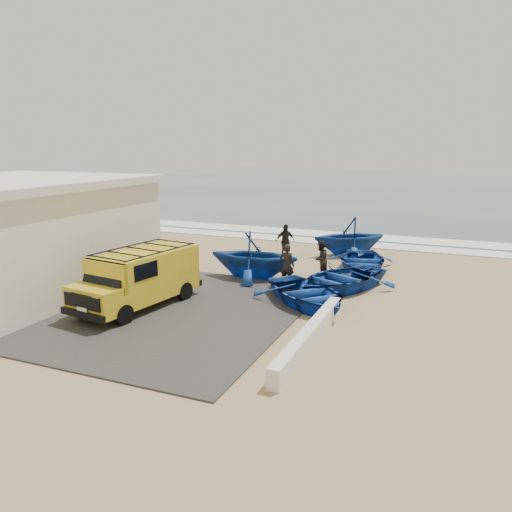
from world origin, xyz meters
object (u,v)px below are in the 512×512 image
(building, at_px, (8,234))
(parapet, at_px, (310,336))
(fisherman_front, at_px, (287,265))
(van, at_px, (140,276))
(fisherman_back, at_px, (285,241))
(fisherman_middle, at_px, (320,259))
(boat_near_right, at_px, (340,279))
(boat_mid_right, at_px, (361,261))
(boat_mid_left, at_px, (254,255))
(boat_near_left, at_px, (307,293))
(boat_far_left, at_px, (349,236))

(building, distance_m, parapet, 12.68)
(fisherman_front, bearing_deg, van, 49.46)
(fisherman_back, bearing_deg, fisherman_middle, -85.87)
(building, height_order, fisherman_middle, building)
(fisherman_front, bearing_deg, boat_near_right, -172.80)
(parapet, height_order, fisherman_back, fisherman_back)
(parapet, distance_m, van, 6.60)
(boat_near_right, relative_size, fisherman_back, 2.55)
(parapet, relative_size, boat_mid_right, 1.41)
(van, distance_m, boat_mid_left, 5.52)
(boat_near_left, distance_m, boat_mid_left, 4.20)
(building, distance_m, boat_mid_left, 9.73)
(van, relative_size, boat_mid_right, 1.18)
(fisherman_front, bearing_deg, parapet, 115.64)
(boat_near_left, xyz_separation_m, boat_mid_right, (0.82, 5.68, 0.00))
(boat_near_right, bearing_deg, boat_far_left, 125.44)
(building, distance_m, boat_near_left, 11.75)
(boat_mid_left, bearing_deg, van, 152.35)
(boat_mid_left, distance_m, boat_mid_right, 5.02)
(parapet, height_order, boat_near_left, boat_near_left)
(boat_mid_right, bearing_deg, parapet, -100.85)
(building, distance_m, boat_mid_right, 14.73)
(boat_near_right, height_order, fisherman_front, fisherman_front)
(building, bearing_deg, fisherman_middle, 30.44)
(boat_mid_left, height_order, fisherman_back, boat_mid_left)
(parapet, relative_size, boat_near_left, 1.42)
(boat_near_right, bearing_deg, van, -115.47)
(van, bearing_deg, parapet, -0.63)
(boat_mid_left, bearing_deg, fisherman_front, -114.41)
(building, xyz_separation_m, van, (6.04, 0.03, -1.06))
(boat_near_left, bearing_deg, fisherman_front, 79.96)
(parapet, bearing_deg, fisherman_back, 113.04)
(boat_near_right, bearing_deg, fisherman_front, -146.90)
(boat_mid_left, bearing_deg, boat_near_right, -99.93)
(building, xyz_separation_m, boat_mid_left, (8.19, 5.11, -1.17))
(boat_near_left, relative_size, boat_far_left, 1.12)
(boat_near_right, bearing_deg, boat_mid_left, -159.15)
(parapet, relative_size, boat_mid_left, 1.59)
(fisherman_front, bearing_deg, boat_mid_right, -122.31)
(boat_near_left, bearing_deg, boat_mid_right, 36.32)
(fisherman_middle, height_order, fisherman_back, fisherman_back)
(fisherman_middle, bearing_deg, fisherman_back, -127.82)
(van, relative_size, boat_mid_left, 1.32)
(boat_mid_right, height_order, boat_far_left, boat_far_left)
(van, bearing_deg, fisherman_back, 85.40)
(building, bearing_deg, van, 0.32)
(boat_mid_right, distance_m, fisherman_back, 4.19)
(boat_mid_left, distance_m, fisherman_middle, 2.86)
(parapet, bearing_deg, van, 170.91)
(boat_far_left, bearing_deg, building, -80.33)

